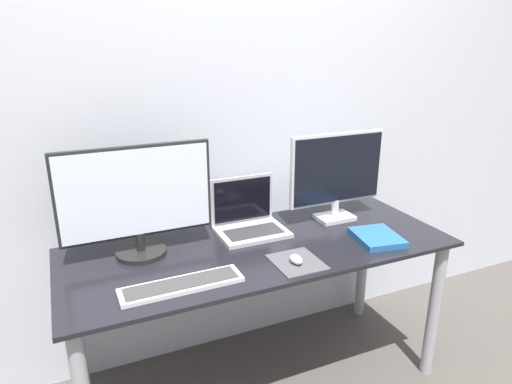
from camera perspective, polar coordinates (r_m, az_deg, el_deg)
name	(u,v)px	position (r m, az deg, el deg)	size (l,w,h in m)	color
wall_back	(226,111)	(2.20, -3.82, 10.11)	(7.00, 0.05, 2.50)	silver
desk	(260,270)	(2.06, 0.52, -9.71)	(1.68, 0.67, 0.72)	black
monitor_left	(136,200)	(1.89, -14.72, -0.92)	(0.62, 0.21, 0.46)	black
monitor_right	(337,173)	(2.23, 10.08, 2.32)	(0.50, 0.13, 0.43)	silver
laptop	(248,218)	(2.13, -1.00, -3.32)	(0.31, 0.24, 0.24)	#ADADB2
keyboard	(182,285)	(1.71, -9.27, -11.39)	(0.45, 0.12, 0.02)	silver
mousepad	(297,262)	(1.86, 5.12, -8.72)	(0.19, 0.21, 0.00)	#47474C
mouse	(296,259)	(1.84, 5.04, -8.37)	(0.04, 0.07, 0.03)	silver
book	(377,237)	(2.11, 14.87, -5.51)	(0.22, 0.25, 0.03)	#235B9E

